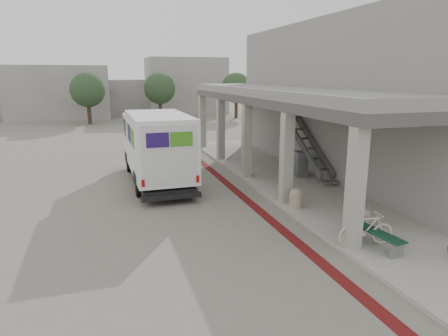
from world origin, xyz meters
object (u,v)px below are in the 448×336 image
object	(u,v)px
bicycle_cream	(366,229)
fedex_truck	(156,146)
bench	(374,235)
utility_cabinet	(300,164)

from	to	relation	value
bicycle_cream	fedex_truck	bearing A→B (deg)	33.61
bench	bicycle_cream	bearing A→B (deg)	157.53
fedex_truck	utility_cabinet	size ratio (longest dim) A/B	6.41
fedex_truck	bicycle_cream	distance (m)	9.69
bench	utility_cabinet	bearing A→B (deg)	70.25
utility_cabinet	bench	bearing A→B (deg)	-97.83
fedex_truck	bicycle_cream	world-z (taller)	fedex_truck
bicycle_cream	bench	bearing A→B (deg)	-98.71
bench	utility_cabinet	xyz separation A→B (m)	(1.70, 7.39, 0.24)
bench	bicycle_cream	size ratio (longest dim) A/B	1.22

